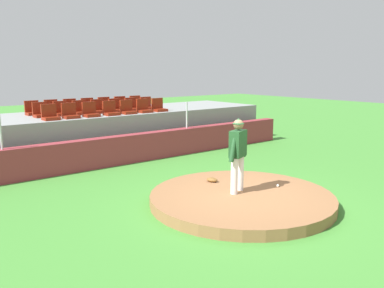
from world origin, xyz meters
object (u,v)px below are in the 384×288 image
at_px(stadium_chair_8, 61,111).
at_px(stadium_chair_10, 98,109).
at_px(stadium_chair_15, 52,109).
at_px(stadium_chair_16, 71,108).
at_px(stadium_chair_17, 88,107).
at_px(stadium_chair_18, 105,106).
at_px(stadium_chair_7, 41,112).
at_px(stadium_chair_11, 116,108).
at_px(stadium_chair_4, 128,109).
at_px(fielding_glove, 212,180).
at_px(pitcher, 238,150).
at_px(stadium_chair_12, 132,107).
at_px(stadium_chair_14, 33,110).
at_px(stadium_chair_5, 144,108).
at_px(stadium_chair_3, 110,111).
at_px(stadium_chair_9, 80,110).
at_px(stadium_chair_19, 121,105).
at_px(stadium_chair_1, 70,113).
at_px(stadium_chair_20, 136,104).
at_px(stadium_chair_2, 90,112).
at_px(stadium_chair_6, 159,107).
at_px(stadium_chair_0, 50,115).
at_px(stadium_chair_13, 147,105).

relative_size(stadium_chair_8, stadium_chair_10, 1.00).
bearing_deg(stadium_chair_15, stadium_chair_16, 176.28).
xyz_separation_m(stadium_chair_17, stadium_chair_18, (0.72, 0.04, 0.00)).
xyz_separation_m(stadium_chair_7, stadium_chair_11, (2.78, -0.05, 0.00)).
distance_m(stadium_chair_4, stadium_chair_10, 1.15).
bearing_deg(fielding_glove, stadium_chair_16, 167.36).
bearing_deg(pitcher, stadium_chair_17, 68.93).
height_order(stadium_chair_7, stadium_chair_12, same).
bearing_deg(stadium_chair_14, stadium_chair_16, 179.92).
bearing_deg(stadium_chair_18, stadium_chair_5, 110.74).
bearing_deg(stadium_chair_8, stadium_chair_12, 179.35).
distance_m(stadium_chair_3, stadium_chair_16, 1.93).
bearing_deg(stadium_chair_11, stadium_chair_18, -91.26).
height_order(stadium_chair_9, stadium_chair_14, same).
xyz_separation_m(stadium_chair_3, stadium_chair_16, (-0.73, 1.79, 0.00)).
bearing_deg(stadium_chair_3, stadium_chair_19, -127.75).
bearing_deg(stadium_chair_4, stadium_chair_1, -0.94).
distance_m(stadium_chair_10, stadium_chair_18, 1.18).
height_order(stadium_chair_10, stadium_chair_20, same).
height_order(stadium_chair_2, stadium_chair_10, same).
xyz_separation_m(stadium_chair_5, stadium_chair_6, (0.67, 0.00, 0.00)).
height_order(stadium_chair_8, stadium_chair_10, same).
xyz_separation_m(stadium_chair_3, stadium_chair_11, (0.68, 0.89, 0.00)).
bearing_deg(stadium_chair_11, stadium_chair_16, -32.63).
xyz_separation_m(fielding_glove, stadium_chair_5, (1.29, 5.34, 1.35)).
relative_size(stadium_chair_5, stadium_chair_20, 1.00).
height_order(stadium_chair_0, stadium_chair_8, same).
height_order(stadium_chair_10, stadium_chair_14, same).
bearing_deg(stadium_chair_18, stadium_chair_2, 51.50).
relative_size(fielding_glove, stadium_chair_1, 0.60).
height_order(stadium_chair_4, stadium_chair_17, same).
bearing_deg(stadium_chair_6, stadium_chair_7, -12.28).
relative_size(stadium_chair_14, stadium_chair_20, 1.00).
height_order(stadium_chair_8, stadium_chair_20, same).
bearing_deg(stadium_chair_3, stadium_chair_12, -146.74).
bearing_deg(pitcher, stadium_chair_15, 78.62).
height_order(fielding_glove, stadium_chair_10, stadium_chair_10).
bearing_deg(stadium_chair_17, stadium_chair_18, -176.97).
xyz_separation_m(stadium_chair_4, stadium_chair_17, (-0.71, 1.79, 0.00)).
distance_m(stadium_chair_3, stadium_chair_13, 2.29).
bearing_deg(fielding_glove, stadium_chair_18, 155.94).
bearing_deg(stadium_chair_13, stadium_chair_17, -22.28).
bearing_deg(fielding_glove, stadium_chair_1, 176.84).
distance_m(stadium_chair_1, stadium_chair_3, 1.45).
distance_m(pitcher, stadium_chair_13, 7.55).
bearing_deg(stadium_chair_4, fielding_glove, 83.64).
bearing_deg(stadium_chair_19, stadium_chair_0, 27.19).
bearing_deg(pitcher, stadium_chair_18, 63.85).
relative_size(stadium_chair_4, stadium_chair_5, 1.00).
bearing_deg(stadium_chair_8, stadium_chair_5, 161.86).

